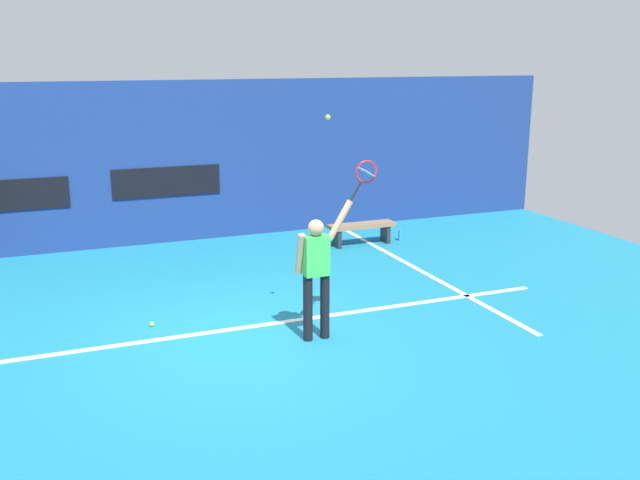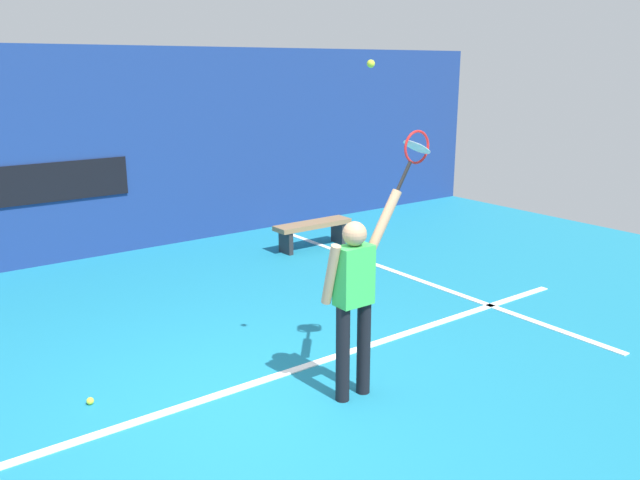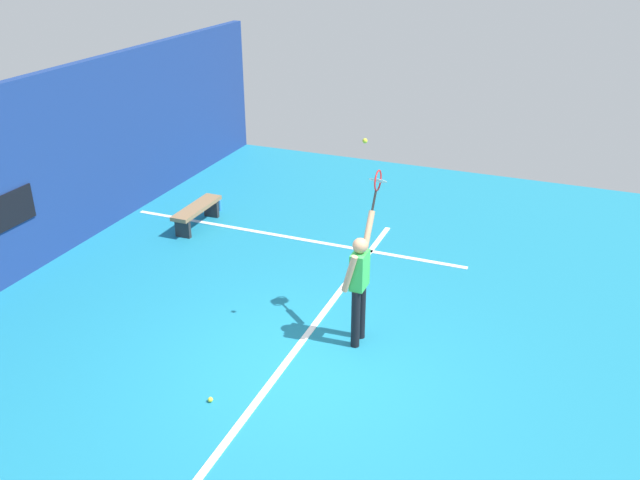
{
  "view_description": "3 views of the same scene",
  "coord_description": "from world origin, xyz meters",
  "views": [
    {
      "loc": [
        -2.52,
        -9.09,
        3.82
      ],
      "look_at": [
        1.1,
        -0.05,
        1.3
      ],
      "focal_mm": 40.52,
      "sensor_mm": 36.0,
      "label": 1
    },
    {
      "loc": [
        -2.67,
        -4.7,
        3.02
      ],
      "look_at": [
        1.01,
        0.24,
        1.36
      ],
      "focal_mm": 36.7,
      "sensor_mm": 36.0,
      "label": 2
    },
    {
      "loc": [
        -7.13,
        -3.04,
        5.65
      ],
      "look_at": [
        1.12,
        0.27,
        1.45
      ],
      "focal_mm": 37.95,
      "sensor_mm": 36.0,
      "label": 3
    }
  ],
  "objects": [
    {
      "name": "tennis_ball",
      "position": [
        1.08,
        -0.39,
        3.03
      ],
      "size": [
        0.07,
        0.07,
        0.07
      ],
      "primitive_type": "sphere",
      "color": "#CCE033"
    },
    {
      "name": "tennis_racket",
      "position": [
        1.61,
        -0.42,
        2.26
      ],
      "size": [
        0.46,
        0.27,
        0.61
      ],
      "color": "black"
    },
    {
      "name": "court_baseline",
      "position": [
        0.0,
        0.34,
        0.01
      ],
      "size": [
        10.0,
        0.1,
        0.01
      ],
      "primitive_type": "cube",
      "color": "white",
      "rests_on": "ground_plane"
    },
    {
      "name": "water_bottle",
      "position": [
        4.54,
        3.97,
        0.12
      ],
      "size": [
        0.07,
        0.07,
        0.24
      ],
      "primitive_type": "cylinder",
      "color": "#338CD8",
      "rests_on": "ground_plane"
    },
    {
      "name": "tennis_player",
      "position": [
        0.91,
        -0.42,
        1.01
      ],
      "size": [
        0.78,
        0.31,
        1.93
      ],
      "color": "black",
      "rests_on": "ground_plane"
    },
    {
      "name": "spare_ball",
      "position": [
        -1.13,
        0.9,
        0.03
      ],
      "size": [
        0.07,
        0.07,
        0.07
      ],
      "primitive_type": "sphere",
      "color": "#CCE033",
      "rests_on": "ground_plane"
    },
    {
      "name": "ground_plane",
      "position": [
        0.0,
        0.0,
        0.0
      ],
      "size": [
        18.0,
        18.0,
        0.0
      ],
      "primitive_type": "plane",
      "color": "teal"
    },
    {
      "name": "court_bench",
      "position": [
        3.64,
        3.97,
        0.34
      ],
      "size": [
        1.4,
        0.36,
        0.45
      ],
      "color": "olive",
      "rests_on": "ground_plane"
    },
    {
      "name": "court_sideline",
      "position": [
        3.84,
        2.0,
        0.01
      ],
      "size": [
        0.1,
        7.0,
        0.01
      ],
      "primitive_type": "cube",
      "color": "white",
      "rests_on": "ground_plane"
    }
  ]
}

